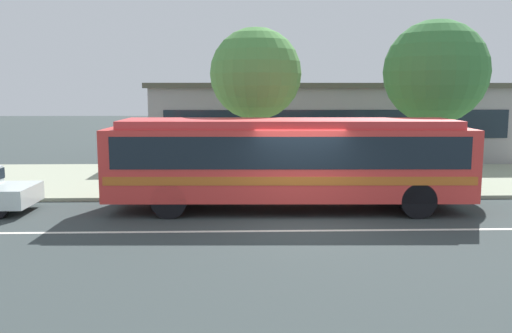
{
  "coord_description": "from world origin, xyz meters",
  "views": [
    {
      "loc": [
        -1.67,
        -14.18,
        3.58
      ],
      "look_at": [
        -1.18,
        1.75,
        1.3
      ],
      "focal_mm": 37.97,
      "sensor_mm": 36.0,
      "label": 1
    }
  ],
  "objects_px": {
    "pedestrian_waiting_near_sign": "(165,159)",
    "pedestrian_walking_along_curb": "(406,164)",
    "transit_bus": "(288,158)",
    "street_tree_near_stop": "(256,74)",
    "street_tree_mid_block": "(436,72)",
    "bus_stop_sign": "(400,148)"
  },
  "relations": [
    {
      "from": "pedestrian_walking_along_curb",
      "to": "street_tree_near_stop",
      "type": "relative_size",
      "value": 0.3
    },
    {
      "from": "pedestrian_waiting_near_sign",
      "to": "pedestrian_walking_along_curb",
      "type": "bearing_deg",
      "value": -10.0
    },
    {
      "from": "street_tree_near_stop",
      "to": "street_tree_mid_block",
      "type": "relative_size",
      "value": 0.94
    },
    {
      "from": "pedestrian_walking_along_curb",
      "to": "street_tree_mid_block",
      "type": "bearing_deg",
      "value": 52.75
    },
    {
      "from": "street_tree_mid_block",
      "to": "bus_stop_sign",
      "type": "bearing_deg",
      "value": -130.2
    },
    {
      "from": "street_tree_near_stop",
      "to": "street_tree_mid_block",
      "type": "height_order",
      "value": "street_tree_mid_block"
    },
    {
      "from": "pedestrian_walking_along_curb",
      "to": "street_tree_mid_block",
      "type": "height_order",
      "value": "street_tree_mid_block"
    },
    {
      "from": "pedestrian_walking_along_curb",
      "to": "street_tree_mid_block",
      "type": "distance_m",
      "value": 4.1
    },
    {
      "from": "transit_bus",
      "to": "street_tree_mid_block",
      "type": "xyz_separation_m",
      "value": [
        5.72,
        3.92,
        2.62
      ]
    },
    {
      "from": "bus_stop_sign",
      "to": "pedestrian_waiting_near_sign",
      "type": "bearing_deg",
      "value": 169.01
    },
    {
      "from": "pedestrian_walking_along_curb",
      "to": "bus_stop_sign",
      "type": "relative_size",
      "value": 0.7
    },
    {
      "from": "transit_bus",
      "to": "bus_stop_sign",
      "type": "height_order",
      "value": "transit_bus"
    },
    {
      "from": "transit_bus",
      "to": "pedestrian_waiting_near_sign",
      "type": "height_order",
      "value": "transit_bus"
    },
    {
      "from": "pedestrian_walking_along_curb",
      "to": "transit_bus",
      "type": "bearing_deg",
      "value": -156.59
    },
    {
      "from": "pedestrian_waiting_near_sign",
      "to": "bus_stop_sign",
      "type": "xyz_separation_m",
      "value": [
        7.9,
        -1.54,
        0.54
      ]
    },
    {
      "from": "transit_bus",
      "to": "pedestrian_waiting_near_sign",
      "type": "bearing_deg",
      "value": 141.82
    },
    {
      "from": "transit_bus",
      "to": "pedestrian_walking_along_curb",
      "type": "distance_m",
      "value": 4.48
    },
    {
      "from": "transit_bus",
      "to": "pedestrian_walking_along_curb",
      "type": "bearing_deg",
      "value": 23.41
    },
    {
      "from": "pedestrian_walking_along_curb",
      "to": "street_tree_near_stop",
      "type": "height_order",
      "value": "street_tree_near_stop"
    },
    {
      "from": "transit_bus",
      "to": "bus_stop_sign",
      "type": "bearing_deg",
      "value": 23.64
    },
    {
      "from": "transit_bus",
      "to": "pedestrian_waiting_near_sign",
      "type": "distance_m",
      "value": 5.21
    },
    {
      "from": "pedestrian_waiting_near_sign",
      "to": "pedestrian_walking_along_curb",
      "type": "xyz_separation_m",
      "value": [
        8.17,
        -1.44,
        -0.03
      ]
    }
  ]
}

